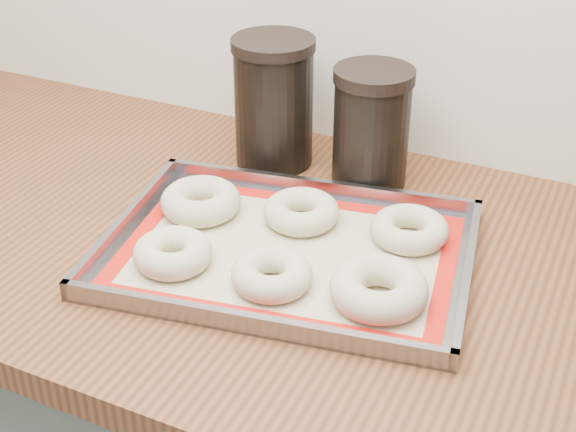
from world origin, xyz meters
The scene contains 11 objects.
countertop centered at (0.00, 1.68, 0.88)m, with size 3.06×0.68×0.04m, color brown.
baking_tray centered at (-0.18, 1.65, 0.91)m, with size 0.51×0.40×0.03m.
baking_mat centered at (-0.18, 1.65, 0.90)m, with size 0.46×0.35×0.00m.
bagel_front_left centered at (-0.30, 1.56, 0.92)m, with size 0.10×0.10×0.04m, color beige.
bagel_front_mid centered at (-0.17, 1.58, 0.92)m, with size 0.10×0.10×0.03m, color beige.
bagel_front_right centered at (-0.05, 1.60, 0.92)m, with size 0.12×0.12×0.04m, color beige.
bagel_back_left centered at (-0.34, 1.69, 0.92)m, with size 0.11×0.11×0.04m, color beige.
bagel_back_mid centered at (-0.20, 1.72, 0.92)m, with size 0.10×0.10×0.03m, color beige.
bagel_back_right centered at (-0.06, 1.74, 0.92)m, with size 0.10×0.10×0.03m, color beige.
canister_left centered at (-0.32, 1.88, 1.00)m, with size 0.12×0.12×0.20m.
canister_mid centered at (-0.16, 1.88, 0.99)m, with size 0.11×0.11×0.18m.
Camera 1 is at (0.18, 0.88, 1.48)m, focal length 50.00 mm.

